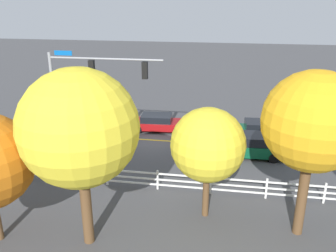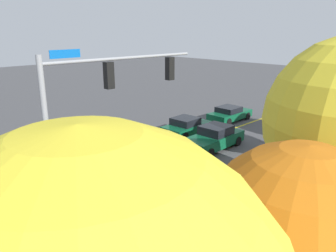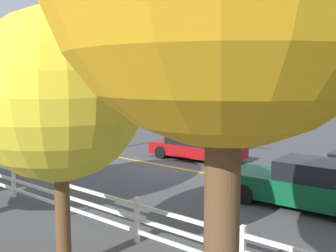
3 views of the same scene
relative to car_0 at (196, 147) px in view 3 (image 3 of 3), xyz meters
name	(u,v)px [view 3 (image 3 of 3)]	position (x,y,z in m)	size (l,w,h in m)	color
ground_plane	(171,167)	(-0.07, 2.07, -0.64)	(120.00, 120.00, 0.00)	#444447
lane_center_stripe	(250,181)	(-4.07, 2.07, -0.64)	(28.00, 0.16, 0.01)	gold
signal_assembly	(49,57)	(3.39, 5.97, 4.27)	(7.01, 0.38, 7.00)	gray
car_0	(196,147)	(0.00, 0.00, 0.00)	(4.81, 2.12, 1.30)	maroon
car_2	(304,185)	(-6.75, 3.72, 0.07)	(4.66, 2.12, 1.52)	#0C4C2D
pedestrian	(56,147)	(4.00, 5.39, 0.29)	(0.48, 0.45, 1.69)	#3F3F42
white_rail_fence	(98,206)	(-3.07, 8.96, -0.04)	(26.10, 0.10, 1.15)	white
tree_5	(59,95)	(-4.35, 10.99, 3.05)	(3.42, 3.42, 5.41)	brown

